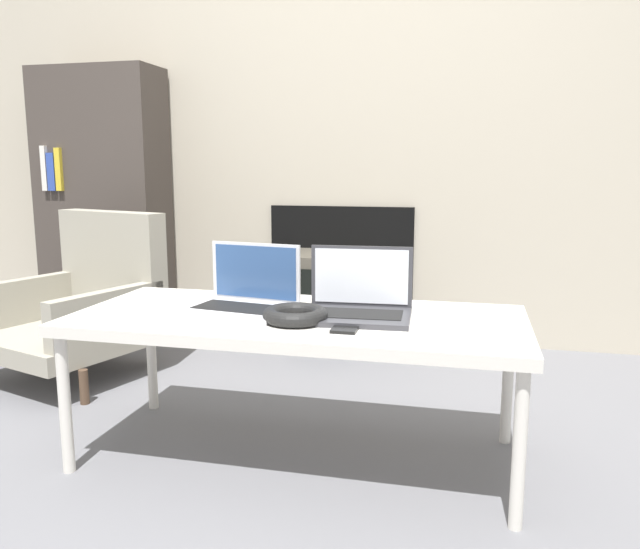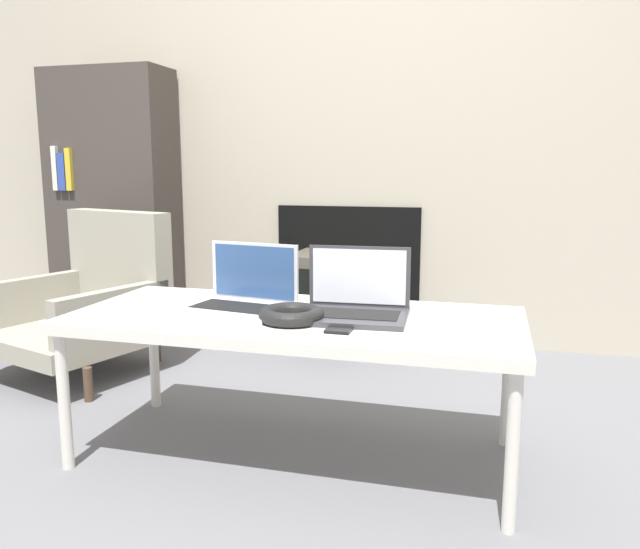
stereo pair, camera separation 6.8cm
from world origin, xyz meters
The scene contains 10 objects.
ground_plane centered at (0.00, 0.00, 0.00)m, with size 14.00×14.00×0.00m, color slate.
wall_back centered at (0.00, 1.76, 1.29)m, with size 7.00×0.08×2.60m.
table centered at (0.00, 0.29, 0.43)m, with size 1.38×0.61×0.47m.
laptop_left centered at (-0.18, 0.32, 0.51)m, with size 0.35×0.29×0.21m.
laptop_right centered at (0.19, 0.32, 0.51)m, with size 0.33×0.26×0.21m.
headphones centered at (0.02, 0.20, 0.49)m, with size 0.19×0.19×0.04m.
phone centered at (0.18, 0.17, 0.47)m, with size 0.07×0.15×0.01m.
tv centered at (-0.16, 1.52, 0.24)m, with size 0.45×0.39×0.49m.
armchair centered at (-1.15, 0.90, 0.32)m, with size 0.77×0.79×0.72m.
bookshelf centered at (-1.46, 1.56, 0.72)m, with size 0.68×0.32×1.44m.
Camera 2 is at (0.57, -1.50, 0.91)m, focal length 35.00 mm.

